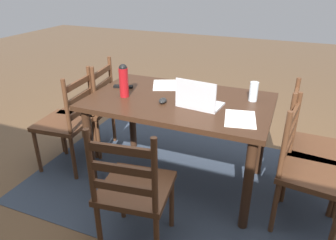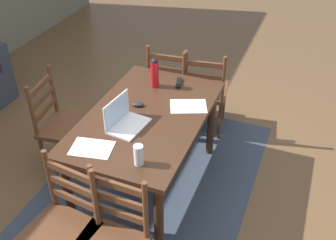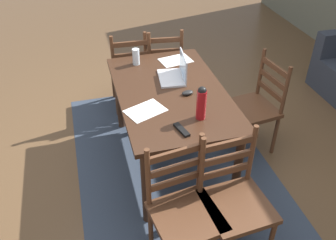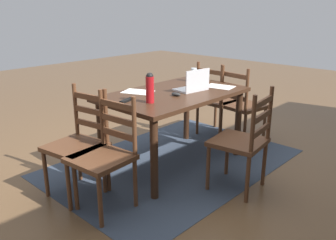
% 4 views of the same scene
% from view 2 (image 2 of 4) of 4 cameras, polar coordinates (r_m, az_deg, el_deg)
% --- Properties ---
extents(ground_plane, '(14.00, 14.00, 0.00)m').
position_cam_2_polar(ground_plane, '(3.74, -2.69, -9.13)').
color(ground_plane, brown).
extents(area_rug, '(2.55, 1.77, 0.01)m').
position_cam_2_polar(area_rug, '(3.74, -2.69, -9.10)').
color(area_rug, '#333D4C').
rests_on(area_rug, ground).
extents(dining_table, '(1.46, 0.90, 0.78)m').
position_cam_2_polar(dining_table, '(3.31, -3.01, -0.76)').
color(dining_table, '#382114').
rests_on(dining_table, ground).
extents(chair_left_far, '(0.49, 0.49, 0.95)m').
position_cam_2_polar(chair_left_far, '(2.89, -14.72, -14.63)').
color(chair_left_far, '#56331E').
rests_on(chair_left_far, ground).
extents(chair_right_near, '(0.50, 0.50, 0.95)m').
position_cam_2_polar(chair_right_near, '(4.17, 5.15, 4.04)').
color(chair_right_near, '#56331E').
rests_on(chair_right_near, ground).
extents(chair_right_far, '(0.48, 0.48, 0.95)m').
position_cam_2_polar(chair_right_far, '(4.27, 0.46, 4.98)').
color(chair_right_far, '#56331E').
rests_on(chair_right_far, ground).
extents(chair_far_head, '(0.50, 0.50, 0.95)m').
position_cam_2_polar(chair_far_head, '(3.78, -14.41, -0.69)').
color(chair_far_head, '#56331E').
rests_on(chair_far_head, ground).
extents(laptop, '(0.34, 0.26, 0.23)m').
position_cam_2_polar(laptop, '(3.11, -6.24, 0.13)').
color(laptop, silver).
rests_on(laptop, dining_table).
extents(water_bottle, '(0.07, 0.07, 0.27)m').
position_cam_2_polar(water_bottle, '(3.55, -1.91, 6.73)').
color(water_bottle, '#A81419').
rests_on(water_bottle, dining_table).
extents(drinking_glass, '(0.07, 0.07, 0.15)m').
position_cam_2_polar(drinking_glass, '(2.74, -4.15, -4.92)').
color(drinking_glass, silver).
rests_on(drinking_glass, dining_table).
extents(computer_mouse, '(0.07, 0.11, 0.03)m').
position_cam_2_polar(computer_mouse, '(3.35, -4.25, 2.23)').
color(computer_mouse, black).
rests_on(computer_mouse, dining_table).
extents(tv_remote, '(0.18, 0.09, 0.02)m').
position_cam_2_polar(tv_remote, '(3.65, 1.54, 5.23)').
color(tv_remote, black).
rests_on(tv_remote, dining_table).
extents(paper_stack_left, '(0.31, 0.35, 0.00)m').
position_cam_2_polar(paper_stack_left, '(3.35, 2.88, 1.94)').
color(paper_stack_left, white).
rests_on(paper_stack_left, dining_table).
extents(paper_stack_right, '(0.26, 0.33, 0.00)m').
position_cam_2_polar(paper_stack_right, '(2.95, -10.63, -3.90)').
color(paper_stack_right, white).
rests_on(paper_stack_right, dining_table).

